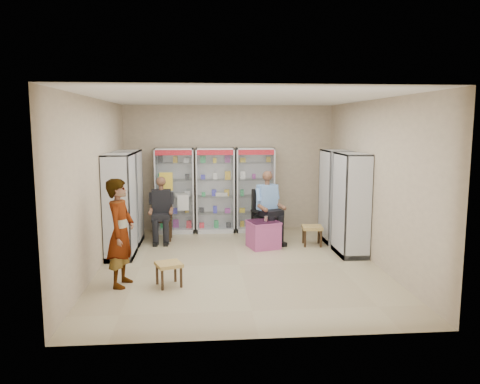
{
  "coord_description": "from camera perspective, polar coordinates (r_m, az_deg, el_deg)",
  "views": [
    {
      "loc": [
        -0.67,
        -8.26,
        2.55
      ],
      "look_at": [
        0.07,
        0.7,
        1.25
      ],
      "focal_mm": 35.0,
      "sensor_mm": 36.0,
      "label": 1
    }
  ],
  "objects": [
    {
      "name": "seated_shopkeeper",
      "position": [
        10.19,
        3.26,
        -2.06
      ],
      "size": [
        0.7,
        0.8,
        1.46
      ],
      "primitive_type": null,
      "rotation": [
        0.0,
        0.0,
        0.4
      ],
      "color": "#67A0CC",
      "rests_on": "floor"
    },
    {
      "name": "woven_stool_b",
      "position": [
        7.62,
        -8.66,
        -9.88
      ],
      "size": [
        0.49,
        0.49,
        0.38
      ],
      "primitive_type": "cube",
      "rotation": [
        0.0,
        0.0,
        0.36
      ],
      "color": "olive",
      "rests_on": "floor"
    },
    {
      "name": "wooden_chair",
      "position": [
        10.51,
        -9.47,
        -3.28
      ],
      "size": [
        0.42,
        0.42,
        0.94
      ],
      "primitive_type": "cube",
      "color": "#321913",
      "rests_on": "floor"
    },
    {
      "name": "floor",
      "position": [
        8.67,
        -0.11,
        -8.85
      ],
      "size": [
        6.0,
        6.0,
        0.0
      ],
      "primitive_type": "plane",
      "color": "tan",
      "rests_on": "ground"
    },
    {
      "name": "woven_stool_a",
      "position": [
        10.08,
        8.77,
        -5.28
      ],
      "size": [
        0.46,
        0.46,
        0.42
      ],
      "primitive_type": "cube",
      "rotation": [
        0.0,
        0.0,
        -0.1
      ],
      "color": "#B4884C",
      "rests_on": "floor"
    },
    {
      "name": "cabinet_back_mid",
      "position": [
        11.11,
        -3.05,
        0.22
      ],
      "size": [
        0.9,
        0.5,
        2.0
      ],
      "primitive_type": "cube",
      "color": "#A5A8AD",
      "rests_on": "floor"
    },
    {
      "name": "cabinet_back_right",
      "position": [
        11.17,
        1.82,
        0.28
      ],
      "size": [
        0.9,
        0.5,
        2.0
      ],
      "primitive_type": "cube",
      "color": "silver",
      "rests_on": "floor"
    },
    {
      "name": "pink_trunk",
      "position": [
        9.77,
        2.86,
        -5.19
      ],
      "size": [
        0.71,
        0.69,
        0.56
      ],
      "primitive_type": "cube",
      "rotation": [
        0.0,
        0.0,
        0.26
      ],
      "color": "#9D3E6A",
      "rests_on": "floor"
    },
    {
      "name": "standing_man",
      "position": [
        7.62,
        -14.34,
        -4.83
      ],
      "size": [
        0.52,
        0.69,
        1.72
      ],
      "primitive_type": "imported",
      "rotation": [
        0.0,
        0.0,
        1.39
      ],
      "color": "gray",
      "rests_on": "floor"
    },
    {
      "name": "office_chair",
      "position": [
        10.26,
        3.21,
        -2.87
      ],
      "size": [
        0.82,
        0.82,
        1.15
      ],
      "primitive_type": "cube",
      "rotation": [
        0.0,
        0.0,
        0.4
      ],
      "color": "black",
      "rests_on": "floor"
    },
    {
      "name": "cabinet_back_left",
      "position": [
        11.12,
        -7.95,
        0.16
      ],
      "size": [
        0.9,
        0.5,
        2.0
      ],
      "primitive_type": "cube",
      "color": "silver",
      "rests_on": "floor"
    },
    {
      "name": "cabinet_right_near",
      "position": [
        9.36,
        13.38,
        -1.51
      ],
      "size": [
        0.9,
        0.5,
        2.0
      ],
      "primitive_type": "cube",
      "rotation": [
        0.0,
        0.0,
        1.57
      ],
      "color": "#AEB2B6",
      "rests_on": "floor"
    },
    {
      "name": "room_shell",
      "position": [
        8.31,
        -0.11,
        4.24
      ],
      "size": [
        5.02,
        6.02,
        3.01
      ],
      "color": "#C2AE90",
      "rests_on": "ground"
    },
    {
      "name": "cabinet_right_far",
      "position": [
        10.4,
        11.51,
        -0.49
      ],
      "size": [
        0.9,
        0.5,
        2.0
      ],
      "primitive_type": "cube",
      "rotation": [
        0.0,
        0.0,
        1.57
      ],
      "color": "#9D9EA4",
      "rests_on": "floor"
    },
    {
      "name": "seated_customer",
      "position": [
        10.42,
        -9.52,
        -2.25
      ],
      "size": [
        0.44,
        0.6,
        1.34
      ],
      "primitive_type": null,
      "color": "black",
      "rests_on": "floor"
    },
    {
      "name": "tea_glass",
      "position": [
        9.73,
        3.18,
        -3.25
      ],
      "size": [
        0.07,
        0.07,
        0.1
      ],
      "primitive_type": "cylinder",
      "color": "#561407",
      "rests_on": "pink_trunk"
    },
    {
      "name": "cabinet_left_near",
      "position": [
        9.23,
        -14.41,
        -1.68
      ],
      "size": [
        0.9,
        0.5,
        2.0
      ],
      "primitive_type": "cube",
      "rotation": [
        0.0,
        0.0,
        -1.57
      ],
      "color": "#ACAEB4",
      "rests_on": "floor"
    },
    {
      "name": "cabinet_left_far",
      "position": [
        10.3,
        -13.4,
        -0.63
      ],
      "size": [
        0.9,
        0.5,
        2.0
      ],
      "primitive_type": "cube",
      "rotation": [
        0.0,
        0.0,
        -1.57
      ],
      "color": "#ABADB3",
      "rests_on": "floor"
    }
  ]
}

